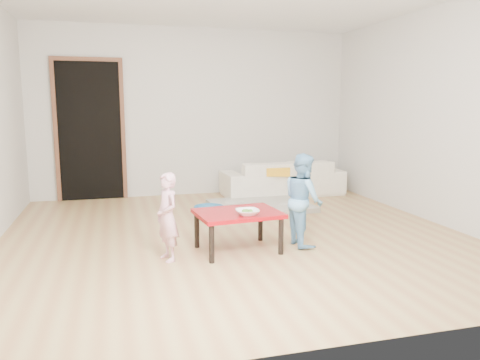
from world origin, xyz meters
name	(u,v)px	position (x,y,z in m)	size (l,w,h in m)	color
floor	(235,235)	(0.00, 0.00, 0.00)	(5.00, 5.00, 0.01)	#AC7B49
back_wall	(196,113)	(0.00, 2.50, 1.30)	(5.00, 0.02, 2.60)	beige
right_wall	(436,115)	(2.50, 0.00, 1.30)	(0.02, 5.00, 2.60)	beige
doorway	(90,132)	(-1.60, 2.48, 1.02)	(1.02, 0.08, 2.11)	brown
sofa	(282,178)	(1.30, 2.05, 0.28)	(1.90, 0.74, 0.55)	white
cushion	(273,170)	(1.08, 1.84, 0.43)	(0.47, 0.42, 0.13)	#FFB01C
red_table	(238,231)	(-0.12, -0.55, 0.20)	(0.80, 0.60, 0.40)	#99080F
bowl	(247,212)	(-0.07, -0.72, 0.43)	(0.22, 0.22, 0.05)	white
broccoli	(247,212)	(-0.07, -0.72, 0.43)	(0.12, 0.12, 0.06)	#2D5919
child_pink	(167,217)	(-0.81, -0.65, 0.41)	(0.30, 0.20, 0.82)	#D76286
child_blue	(303,199)	(0.58, -0.52, 0.47)	(0.46, 0.36, 0.95)	#5FA8DD
basin	(209,211)	(-0.10, 0.98, 0.06)	(0.39, 0.39, 0.12)	teal
blanket	(261,206)	(0.68, 1.22, 0.03)	(1.30, 1.08, 0.06)	#B6AFA1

